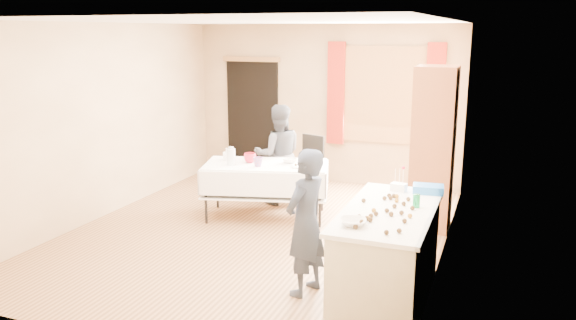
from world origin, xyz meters
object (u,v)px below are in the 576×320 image
at_px(cabinet, 433,149).
at_px(counter, 387,256).
at_px(party_table, 266,185).
at_px(chair, 307,180).
at_px(woman, 278,155).
at_px(girl, 306,223).

bearing_deg(cabinet, counter, -92.52).
distance_m(party_table, chair, 1.08).
relative_size(counter, woman, 1.14).
bearing_deg(cabinet, party_table, -168.99).
bearing_deg(woman, girl, 88.21).
relative_size(girl, woman, 0.98).
xyz_separation_m(party_table, woman, (-0.08, 0.64, 0.29)).
xyz_separation_m(cabinet, chair, (-1.91, 0.63, -0.75)).
height_order(counter, party_table, counter).
bearing_deg(girl, counter, 113.45).
bearing_deg(chair, party_table, -83.83).
xyz_separation_m(counter, woman, (-2.11, 2.49, 0.28)).
relative_size(party_table, chair, 1.92).
xyz_separation_m(party_table, chair, (0.22, 1.04, -0.16)).
bearing_deg(cabinet, girl, -110.20).
distance_m(cabinet, chair, 2.15).
height_order(counter, girl, girl).
height_order(girl, woman, woman).
bearing_deg(counter, girl, -172.56).
height_order(counter, woman, woman).
relative_size(counter, party_table, 0.91).
distance_m(chair, girl, 3.20).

